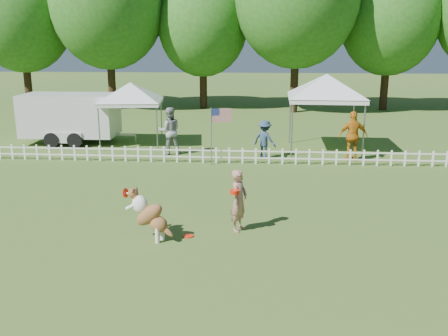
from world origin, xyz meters
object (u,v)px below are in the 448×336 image
Objects in this scene: handler at (239,201)px; dog at (150,215)px; spectator_b at (265,139)px; canopy_tent_right at (325,113)px; flag_pole at (211,136)px; spectator_c at (353,136)px; canopy_tent_left at (132,115)px; frisbee_on_turf at (188,236)px; spectator_a at (170,131)px; cargo_trailer at (70,118)px.

handler reaches higher than dog.
canopy_tent_right is at bearing -113.01° from spectator_b.
flag_pole reaches higher than dog.
handler is at bearing 56.33° from spectator_c.
canopy_tent_right is (3.15, 9.45, 0.79)m from handler.
handler is 2.17m from dog.
dog is at bearing 48.22° from spectator_c.
canopy_tent_left reaches higher than dog.
frisbee_on_turf is 0.17× the size of spectator_b.
frisbee_on_turf is 0.14× the size of spectator_c.
dog is 11.47m from canopy_tent_right.
canopy_tent_right is at bearing 174.72° from spectator_a.
dog is at bearing -80.32° from canopy_tent_left.
flag_pole is 1.42× the size of spectator_b.
dog is at bearing -164.48° from frisbee_on_turf.
handler is 0.30× the size of cargo_trailer.
spectator_c is (12.06, -2.54, -0.17)m from cargo_trailer.
canopy_tent_right is (5.19, 10.18, 0.96)m from dog.
spectator_a is 1.27× the size of spectator_b.
flag_pole is at bearing 91.12° from frisbee_on_turf.
canopy_tent_left is at bearing 122.89° from flag_pole.
flag_pole is at bearing -47.84° from canopy_tent_left.
canopy_tent_left is (-3.99, 10.39, 1.34)m from frisbee_on_turf.
cargo_trailer reaches higher than flag_pole.
frisbee_on_turf is at bearing -58.16° from cargo_trailer.
canopy_tent_left reaches higher than cargo_trailer.
frisbee_on_turf is at bearing 110.01° from spectator_b.
spectator_a is at bearing 102.97° from frisbee_on_turf.
canopy_tent_right is at bearing -4.45° from cargo_trailer.
cargo_trailer is at bearing -17.65° from spectator_c.
canopy_tent_left is 0.53× the size of cargo_trailer.
spectator_b is at bearing 156.69° from spectator_a.
flag_pole is (-1.32, 6.54, 0.31)m from handler.
canopy_tent_right is at bearing -70.49° from spectator_c.
canopy_tent_left is 1.41× the size of spectator_a.
spectator_b is 3.38m from spectator_c.
flag_pole is at bearing 33.57° from handler.
spectator_a is (-6.34, -1.24, -0.60)m from canopy_tent_right.
canopy_tent_right is 0.61× the size of cargo_trailer.
flag_pole reaches higher than spectator_a.
flag_pole reaches higher than frisbee_on_turf.
canopy_tent_right is 11.21m from cargo_trailer.
spectator_a is 1.00× the size of spectator_c.
flag_pole is (-4.47, -2.91, -0.49)m from canopy_tent_right.
spectator_a is (-1.16, 8.95, 0.35)m from dog.
handler reaches higher than frisbee_on_turf.
spectator_c is at bearing 74.92° from dog.
cargo_trailer is at bearing -38.00° from spectator_a.
canopy_tent_left is at bearing 12.33° from spectator_b.
spectator_c is at bearing -5.76° from handler.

